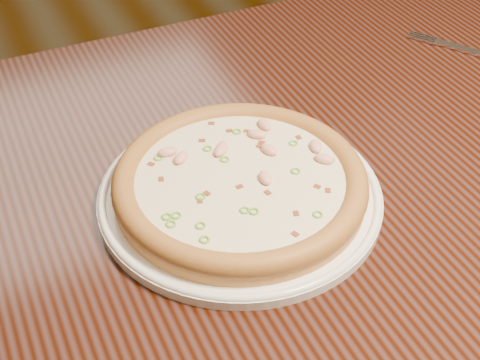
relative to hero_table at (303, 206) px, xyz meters
name	(u,v)px	position (x,y,z in m)	size (l,w,h in m)	color
ground	(309,238)	(0.33, 0.48, -0.65)	(9.00, 9.00, 0.00)	black
hero_table	(303,206)	(0.00, 0.00, 0.00)	(1.20, 0.80, 0.75)	black
plate	(240,194)	(-0.12, -0.05, 0.11)	(0.33, 0.33, 0.02)	white
pizza	(240,182)	(-0.12, -0.05, 0.13)	(0.30, 0.30, 0.03)	#CD8541
fork	(465,49)	(0.35, 0.12, 0.10)	(0.11, 0.16, 0.00)	silver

